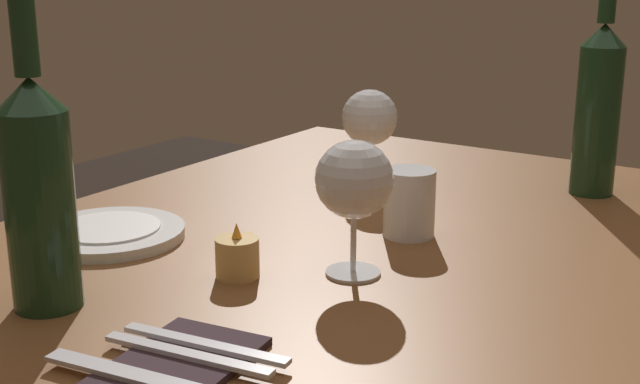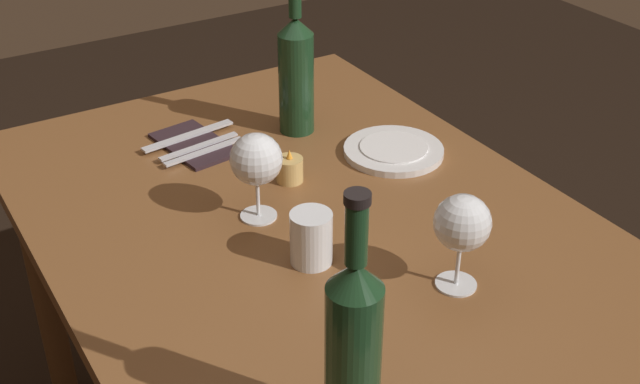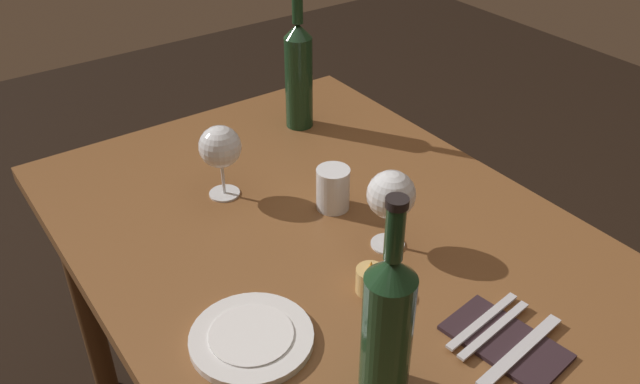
{
  "view_description": "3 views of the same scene",
  "coord_description": "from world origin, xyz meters",
  "views": [
    {
      "loc": [
        0.87,
        0.56,
        1.11
      ],
      "look_at": [
        -0.02,
        -0.03,
        0.8
      ],
      "focal_mm": 47.37,
      "sensor_mm": 36.0,
      "label": 1
    },
    {
      "loc": [
        -1.05,
        0.62,
        1.55
      ],
      "look_at": [
        -0.02,
        0.0,
        0.81
      ],
      "focal_mm": 46.66,
      "sensor_mm": 36.0,
      "label": 2
    },
    {
      "loc": [
        0.81,
        -0.61,
        1.54
      ],
      "look_at": [
        -0.04,
        -0.01,
        0.84
      ],
      "focal_mm": 37.19,
      "sensor_mm": 36.0,
      "label": 3
    }
  ],
  "objects": [
    {
      "name": "dining_table",
      "position": [
        0.0,
        0.0,
        0.65
      ],
      "size": [
        1.3,
        0.9,
        0.74
      ],
      "color": "brown",
      "rests_on": "ground"
    },
    {
      "name": "wine_glass_left",
      "position": [
        0.07,
        0.07,
        0.85
      ],
      "size": [
        0.09,
        0.09,
        0.16
      ],
      "color": "white",
      "rests_on": "dining_table"
    },
    {
      "name": "wine_glass_right",
      "position": [
        -0.27,
        -0.1,
        0.85
      ],
      "size": [
        0.09,
        0.09,
        0.16
      ],
      "color": "white",
      "rests_on": "dining_table"
    },
    {
      "name": "wine_bottle",
      "position": [
        -0.44,
        0.21,
        0.88
      ],
      "size": [
        0.07,
        0.07,
        0.36
      ],
      "color": "#19381E",
      "rests_on": "dining_table"
    },
    {
      "name": "wine_bottle_second",
      "position": [
        0.33,
        -0.15,
        0.87
      ],
      "size": [
        0.07,
        0.07,
        0.34
      ],
      "color": "#19381E",
      "rests_on": "dining_table"
    },
    {
      "name": "water_tumbler",
      "position": [
        -0.1,
        0.06,
        0.78
      ],
      "size": [
        0.07,
        0.07,
        0.09
      ],
      "color": "white",
      "rests_on": "dining_table"
    },
    {
      "name": "votive_candle",
      "position": [
        0.15,
        -0.04,
        0.76
      ],
      "size": [
        0.05,
        0.05,
        0.07
      ],
      "color": "#DBB266",
      "rests_on": "dining_table"
    },
    {
      "name": "dinner_plate",
      "position": [
        0.13,
        -0.27,
        0.75
      ],
      "size": [
        0.2,
        0.2,
        0.02
      ],
      "color": "white",
      "rests_on": "dining_table"
    },
    {
      "name": "folded_napkin",
      "position": [
        0.37,
        0.06,
        0.74
      ],
      "size": [
        0.2,
        0.13,
        0.01
      ],
      "color": "#2D1E23",
      "rests_on": "dining_table"
    },
    {
      "name": "fork_inner",
      "position": [
        0.35,
        0.06,
        0.75
      ],
      "size": [
        0.04,
        0.18,
        0.0
      ],
      "color": "silver",
      "rests_on": "folded_napkin"
    },
    {
      "name": "fork_outer",
      "position": [
        0.32,
        0.06,
        0.75
      ],
      "size": [
        0.04,
        0.18,
        0.0
      ],
      "color": "silver",
      "rests_on": "folded_napkin"
    },
    {
      "name": "table_knife",
      "position": [
        0.4,
        0.06,
        0.75
      ],
      "size": [
        0.05,
        0.21,
        0.0
      ],
      "color": "silver",
      "rests_on": "folded_napkin"
    }
  ]
}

